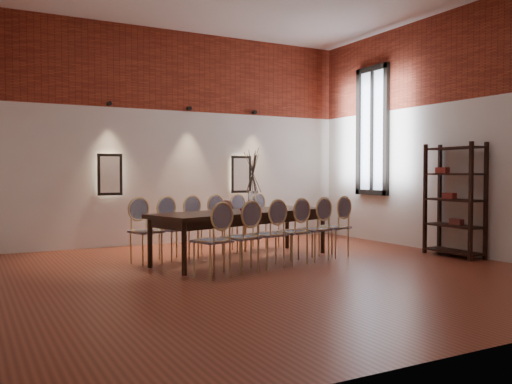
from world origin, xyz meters
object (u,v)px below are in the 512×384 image
chair_near_d (291,232)px  chair_far_c (200,227)px  chair_near_e (314,229)px  book (250,209)px  chair_near_b (241,237)px  vase (253,201)px  chair_near_c (267,234)px  chair_near_a (212,241)px  chair_far_d (224,225)px  dining_table (244,235)px  chair_far_a (146,231)px  chair_far_f (266,221)px  bowl (225,206)px  chair_near_f (334,227)px  chair_far_b (174,229)px  chair_far_e (246,223)px  shelving_rack (454,200)px

chair_near_d → chair_far_c: same height
chair_near_e → book: 1.02m
chair_near_b → vase: (0.70, 0.99, 0.43)m
chair_near_c → chair_near_d: bearing=-0.0°
chair_far_c → chair_near_a: bearing=56.8°
chair_near_b → chair_far_d: bearing=56.8°
dining_table → chair_far_a: (-1.40, 0.40, 0.09)m
chair_near_d → chair_far_f: same height
chair_far_a → chair_far_d: same height
chair_near_d → book: bearing=99.2°
chair_far_a → bowl: (1.03, -0.55, 0.37)m
bowl → book: bearing=20.0°
chair_far_a → chair_far_d: (1.44, 0.40, 0.00)m
chair_near_f → book: (-1.28, 0.42, 0.30)m
chair_near_b → book: chair_near_b is taller
chair_near_a → book: bearing=28.7°
bowl → book: size_ratio=0.92×
chair_near_c → chair_far_b: same height
dining_table → chair_far_b: bearing=134.5°
chair_near_d → vase: bearing=94.5°
bowl → chair_near_f: bearing=-7.6°
chair_near_e → chair_far_b: bearing=134.5°
book → chair_far_a: bearing=166.4°
chair_near_a → bowl: size_ratio=3.92×
chair_far_b → vase: (1.11, -0.48, 0.43)m
chair_far_f → book: bearing=34.6°
chair_near_b → chair_far_c: same height
chair_near_d → chair_far_e: same height
chair_near_f → chair_far_a: (-2.81, 0.79, 0.00)m
dining_table → chair_near_a: chair_near_a is taller
chair_near_f → chair_far_c: same height
chair_far_f → shelving_rack: shelving_rack is taller
chair_near_a → chair_far_d: same height
chair_far_b → chair_far_d: bearing=180.0°
dining_table → chair_far_e: 1.07m
chair_far_f → shelving_rack: (2.11, -2.35, 0.43)m
chair_far_e → shelving_rack: size_ratio=0.52×
chair_near_d → chair_far_b: bearing=123.2°
chair_near_b → chair_near_d: same height
chair_near_f → chair_far_c: (-1.85, 1.06, 0.00)m
chair_near_f → chair_far_e: size_ratio=1.00×
bowl → chair_near_d: bearing=-31.6°
chair_near_c → chair_far_f: size_ratio=1.00×
chair_near_a → chair_far_a: same height
chair_near_b → chair_near_d: 1.00m
chair_near_f → chair_near_c: bearing=180.0°
chair_far_f → book: 1.39m
bowl → chair_far_e: bearing=50.8°
chair_far_a → book: chair_far_a is taller
chair_far_e → shelving_rack: shelving_rack is taller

